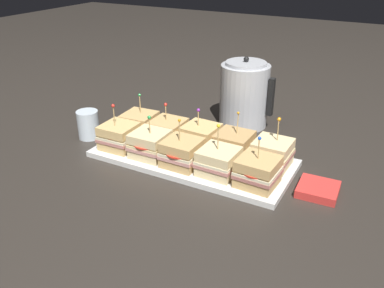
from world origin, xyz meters
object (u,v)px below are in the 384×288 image
object	(u,v)px
sandwich_back_center	(200,137)
drinking_glass	(88,125)
sandwich_back_far_right	(272,153)
sandwich_back_left	(168,131)
sandwich_front_far_left	(119,136)
sandwich_front_far_right	(258,172)
sandwich_front_left	(150,144)
sandwich_back_far_left	(140,124)
napkin_stack	(318,189)
sandwich_front_center	(182,153)
sandwich_back_right	(234,145)
kettle_steel	(244,95)
serving_platter	(192,158)
sandwich_front_right	(219,161)

from	to	relation	value
sandwich_back_center	drinking_glass	world-z (taller)	sandwich_back_center
sandwich_back_far_right	sandwich_back_left	bearing A→B (deg)	-179.16
sandwich_front_far_left	sandwich_front_far_right	world-z (taller)	sandwich_front_far_left
sandwich_front_left	sandwich_front_far_right	distance (m)	0.36
sandwich_front_far_left	sandwich_back_far_left	world-z (taller)	sandwich_front_far_left
sandwich_front_far_left	napkin_stack	world-z (taller)	sandwich_front_far_left
sandwich_front_center	napkin_stack	size ratio (longest dim) A/B	1.35
sandwich_front_center	sandwich_back_far_right	world-z (taller)	sandwich_back_far_right
sandwich_back_left	sandwich_back_right	distance (m)	0.24
sandwich_back_center	sandwich_back_far_right	xyz separation A→B (m)	(0.25, -0.00, 0.00)
kettle_steel	napkin_stack	xyz separation A→B (m)	(0.37, -0.35, -0.11)
napkin_stack	sandwich_back_far_right	bearing A→B (deg)	159.22
sandwich_front_far_right	drinking_glass	xyz separation A→B (m)	(-0.66, 0.04, -0.01)
sandwich_back_far_right	napkin_stack	size ratio (longest dim) A/B	1.38
sandwich_back_far_right	sandwich_back_far_left	bearing A→B (deg)	-179.93
sandwich_back_far_right	drinking_glass	distance (m)	0.66
sandwich_back_far_left	sandwich_back_far_right	bearing A→B (deg)	0.07
sandwich_back_right	napkin_stack	xyz separation A→B (m)	(0.28, -0.06, -0.05)
serving_platter	kettle_steel	xyz separation A→B (m)	(0.03, 0.36, 0.11)
sandwich_back_far_left	sandwich_back_left	distance (m)	0.12
sandwich_front_far_left	sandwich_front_left	xyz separation A→B (m)	(0.12, -0.00, 0.00)
sandwich_back_far_left	sandwich_back_center	world-z (taller)	sandwich_back_far_left
sandwich_front_center	sandwich_back_far_left	xyz separation A→B (m)	(-0.24, 0.13, -0.00)
sandwich_back_far_left	serving_platter	bearing A→B (deg)	-14.24
sandwich_front_right	sandwich_back_far_right	distance (m)	0.17
serving_platter	sandwich_front_left	bearing A→B (deg)	-152.85
sandwich_front_center	sandwich_back_center	distance (m)	0.13
sandwich_front_left	drinking_glass	distance (m)	0.30
sandwich_back_far_left	sandwich_front_far_right	bearing A→B (deg)	-14.44
sandwich_front_far_left	sandwich_front_left	world-z (taller)	sandwich_front_far_left
serving_platter	sandwich_back_far_right	distance (m)	0.26
sandwich_front_far_right	sandwich_back_far_right	world-z (taller)	sandwich_back_far_right
sandwich_front_right	sandwich_back_far_right	xyz separation A→B (m)	(0.12, 0.12, 0.00)
sandwich_back_center	kettle_steel	world-z (taller)	kettle_steel
sandwich_back_far_left	sandwich_back_left	bearing A→B (deg)	-2.25
sandwich_front_center	drinking_glass	size ratio (longest dim) A/B	1.52
kettle_steel	serving_platter	bearing A→B (deg)	-95.29
sandwich_front_far_left	sandwich_back_far_right	xyz separation A→B (m)	(0.49, 0.12, 0.00)
serving_platter	kettle_steel	distance (m)	0.38
sandwich_front_left	sandwich_front_far_right	world-z (taller)	sandwich_front_far_right
sandwich_front_far_right	napkin_stack	bearing A→B (deg)	22.62
sandwich_front_right	kettle_steel	size ratio (longest dim) A/B	0.59
napkin_stack	sandwich_back_left	bearing A→B (deg)	174.05
sandwich_front_center	sandwich_front_left	bearing A→B (deg)	178.53
sandwich_front_left	sandwich_back_left	size ratio (longest dim) A/B	1.02
napkin_stack	sandwich_back_far_left	bearing A→B (deg)	174.74
sandwich_front_far_left	kettle_steel	distance (m)	0.50
sandwich_back_center	napkin_stack	size ratio (longest dim) A/B	1.24
sandwich_back_far_right	drinking_glass	world-z (taller)	sandwich_back_far_right
sandwich_back_far_right	kettle_steel	distance (m)	0.37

